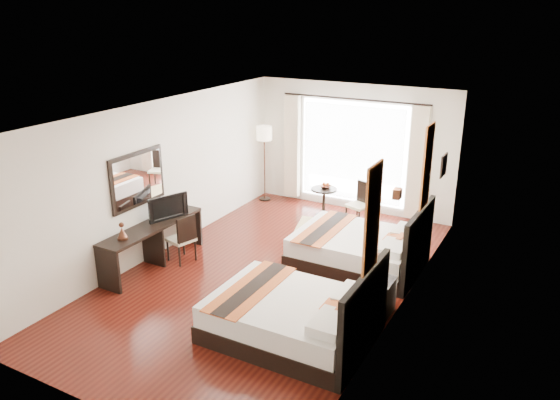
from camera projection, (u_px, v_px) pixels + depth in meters
The scene contains 29 objects.
floor at pixel (269, 276), 9.28m from camera, with size 4.50×7.50×0.01m, color #390E0A.
ceiling at pixel (268, 112), 8.34m from camera, with size 4.50×7.50×0.02m, color white.
wall_headboard at pixel (405, 223), 7.80m from camera, with size 0.01×7.50×2.80m, color silver.
wall_desk at pixel (160, 178), 9.82m from camera, with size 0.01×7.50×2.80m, color silver.
wall_window at pixel (353, 148), 11.91m from camera, with size 4.50×0.01×2.80m, color silver.
wall_entry at pixel (91, 302), 5.71m from camera, with size 4.50×0.01×2.80m, color silver.
window_glass at pixel (353, 153), 11.93m from camera, with size 2.40×0.02×2.20m, color white.
sheer_curtain at pixel (352, 153), 11.88m from camera, with size 2.30×0.02×2.10m, color white.
drape_left at pixel (292, 147), 12.50m from camera, with size 0.35×0.14×2.35m, color beige.
drape_right at pixel (417, 163), 11.20m from camera, with size 0.35×0.14×2.35m, color beige.
art_panel_near at pixel (372, 219), 6.45m from camera, with size 0.03×0.50×1.35m, color maroon.
art_panel_far at pixel (427, 167), 8.55m from camera, with size 0.03×0.50×1.35m, color maroon.
wall_sconce at pixel (397, 194), 7.41m from camera, with size 0.10×0.14×0.14m, color #422317.
mirror_frame at pixel (137, 179), 9.26m from camera, with size 0.04×1.25×0.95m, color black.
mirror_glass at pixel (139, 179), 9.25m from camera, with size 0.01×1.12×0.82m, color white.
bed_near at pixel (295, 317), 7.46m from camera, with size 2.18×1.70×1.23m.
bed_far at pixel (361, 248), 9.55m from camera, with size 2.17×1.69×1.22m.
nightstand at pixel (376, 297), 8.05m from camera, with size 0.46×0.56×0.54m, color black.
table_lamp at pixel (381, 265), 7.93m from camera, with size 0.26×0.26×0.41m.
vase at pixel (376, 284), 7.83m from camera, with size 0.11×0.11×0.12m, color black.
console_desk at pixel (153, 245), 9.55m from camera, with size 0.50×2.20×0.76m, color black.
television at pixel (166, 206), 9.66m from camera, with size 0.77×0.10×0.44m, color black.
bronze_figurine at pixel (122, 232), 8.81m from camera, with size 0.17×0.17×0.25m, color #422317, non-canonical shape.
desk_chair at pixel (182, 247), 9.73m from camera, with size 0.51×0.51×0.89m.
floor_lamp at pixel (264, 138), 12.42m from camera, with size 0.35×0.35×1.76m.
side_table at pixel (324, 202), 11.79m from camera, with size 0.55×0.55×0.64m, color black.
fruit_bowl at pixel (326, 187), 11.69m from camera, with size 0.24×0.24×0.06m, color #452918.
window_chair at pixel (359, 212), 11.38m from camera, with size 0.53×0.53×0.90m.
jute_rug at pixel (329, 227), 11.32m from camera, with size 1.32×0.90×0.01m, color tan.
Camera 1 is at (4.14, -7.21, 4.32)m, focal length 35.00 mm.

